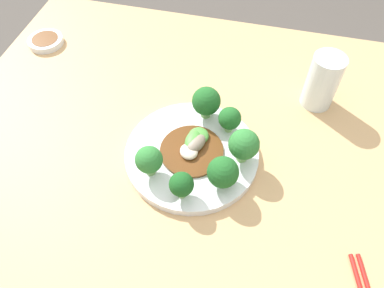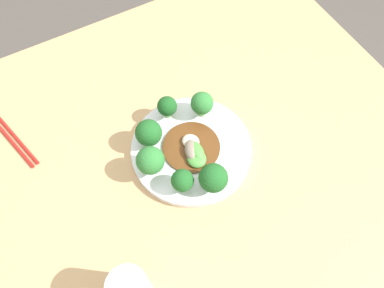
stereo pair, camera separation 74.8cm
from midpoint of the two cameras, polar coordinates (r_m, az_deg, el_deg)
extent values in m
plane|color=#4C4742|center=(1.37, -6.04, -34.01)|extent=(8.00, 8.00, 0.00)
cube|color=tan|center=(1.02, -8.03, -32.82)|extent=(1.06, 0.92, 0.71)
cylinder|color=silver|center=(0.66, -12.51, -29.79)|extent=(0.26, 0.26, 0.02)
cylinder|color=#70A356|center=(0.66, -9.04, -22.07)|extent=(0.02, 0.02, 0.02)
sphere|color=#1E5B23|center=(0.63, -9.43, -21.28)|extent=(0.06, 0.06, 0.06)
cylinder|color=#70A356|center=(0.66, -21.17, -32.86)|extent=(0.02, 0.02, 0.02)
sphere|color=#2D7533|center=(0.63, -22.11, -32.57)|extent=(0.05, 0.05, 0.05)
cylinder|color=#7AAD5B|center=(0.63, -3.37, -31.86)|extent=(0.02, 0.02, 0.02)
sphere|color=#2D7533|center=(0.60, -3.54, -31.55)|extent=(0.06, 0.06, 0.06)
cylinder|color=#7AAD5B|center=(0.65, -15.78, -38.05)|extent=(0.02, 0.02, 0.02)
sphere|color=#19511E|center=(0.62, -16.45, -38.04)|extent=(0.04, 0.04, 0.04)
cylinder|color=#89B76B|center=(0.65, -5.11, -25.59)|extent=(0.02, 0.02, 0.02)
sphere|color=#1E5B23|center=(0.62, -5.30, -25.09)|extent=(0.05, 0.05, 0.05)
cylinder|color=#7AAD5B|center=(0.64, -8.03, -36.57)|extent=(0.02, 0.02, 0.01)
sphere|color=#1E5B23|center=(0.61, -8.41, -36.53)|extent=(0.06, 0.06, 0.06)
cylinder|color=#5B3314|center=(0.65, -12.70, -29.66)|extent=(0.12, 0.12, 0.01)
ellipsoid|color=gray|center=(0.64, -11.94, -29.11)|extent=(0.05, 0.06, 0.02)
ellipsoid|color=beige|center=(0.65, -13.57, -30.40)|extent=(0.05, 0.05, 0.02)
ellipsoid|color=#4C933D|center=(0.65, -12.45, -28.35)|extent=(0.03, 0.05, 0.02)
ellipsoid|color=#4C933D|center=(0.65, -10.94, -27.34)|extent=(0.04, 0.05, 0.02)
cylinder|color=silver|center=(0.65, 13.34, -16.38)|extent=(0.07, 0.07, 0.12)
cylinder|color=silver|center=(0.92, -32.43, -3.47)|extent=(0.09, 0.09, 0.01)
cylinder|color=#5B3314|center=(0.91, -32.59, -3.26)|extent=(0.06, 0.06, 0.00)
camera|label=1|loc=(0.37, -142.31, -56.87)|focal=35.00mm
camera|label=2|loc=(0.37, 37.69, 56.87)|focal=35.00mm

